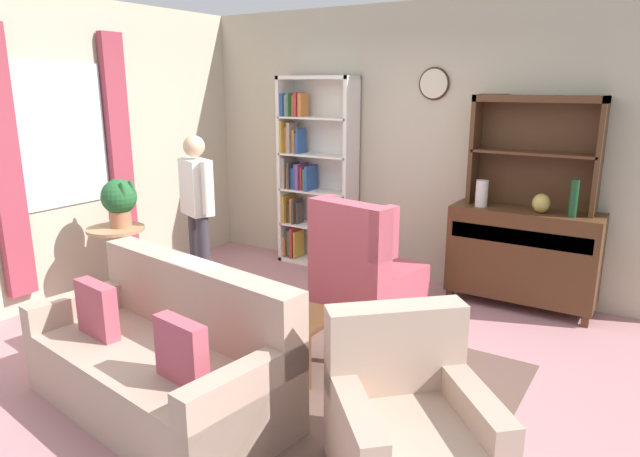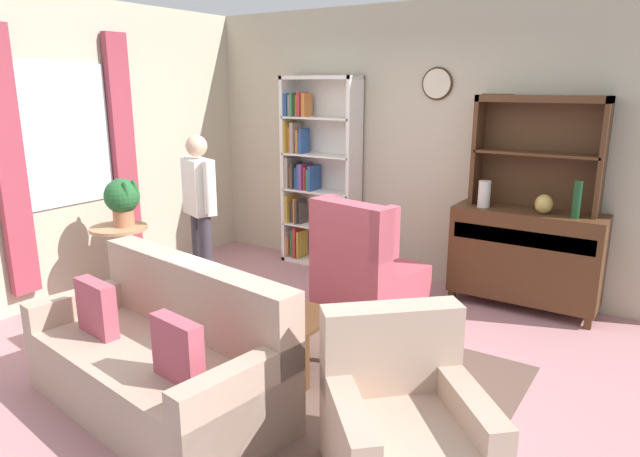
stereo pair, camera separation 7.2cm
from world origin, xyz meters
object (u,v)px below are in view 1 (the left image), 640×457
object	(u,v)px
sideboard_hutch	(536,137)
armchair_floral	(409,432)
vase_round	(541,203)
person_reading	(197,205)
book_stack	(262,303)
bookshelf	(312,173)
potted_plant_small	(141,298)
sideboard	(522,253)
coffee_table	(281,319)
vase_tall	(482,193)
bottle_wine	(574,199)
couch_floral	(164,362)
wingback_chair	(363,272)
potted_plant_large	(119,199)
plant_stand	(118,256)

from	to	relation	value
sideboard_hutch	armchair_floral	distance (m)	3.15
vase_round	person_reading	size ratio (longest dim) A/B	0.11
vase_round	book_stack	xyz separation A→B (m)	(-1.49, -2.05, -0.55)
bookshelf	potted_plant_small	xyz separation A→B (m)	(-0.43, -2.12, -0.89)
bookshelf	sideboard_hutch	bearing A→B (deg)	0.59
sideboard	coffee_table	distance (m)	2.42
vase_tall	bottle_wine	xyz separation A→B (m)	(0.78, -0.01, 0.04)
vase_tall	couch_floral	xyz separation A→B (m)	(-1.11, -2.87, -0.73)
sideboard	couch_floral	xyz separation A→B (m)	(-1.50, -2.95, -0.20)
bookshelf	book_stack	size ratio (longest dim) A/B	9.62
vase_round	bottle_wine	xyz separation A→B (m)	(0.26, -0.02, 0.07)
vase_round	wingback_chair	xyz separation A→B (m)	(-1.29, -0.85, -0.62)
vase_round	armchair_floral	xyz separation A→B (m)	(-0.03, -2.71, -0.72)
sideboard	vase_round	size ratio (longest dim) A/B	7.65
sideboard_hutch	book_stack	bearing A→B (deg)	-121.43
sideboard_hutch	coffee_table	bearing A→B (deg)	-118.99
bookshelf	sideboard_hutch	world-z (taller)	bookshelf
sideboard	coffee_table	bearing A→B (deg)	-120.24
wingback_chair	potted_plant_large	bearing A→B (deg)	-155.23
sideboard_hutch	plant_stand	distance (m)	3.97
sideboard	potted_plant_small	distance (m)	3.47
vase_tall	wingback_chair	xyz separation A→B (m)	(-0.77, -0.84, -0.66)
sideboard_hutch	potted_plant_large	xyz separation A→B (m)	(-3.20, -1.97, -0.57)
vase_tall	vase_round	world-z (taller)	vase_tall
sideboard	plant_stand	size ratio (longest dim) A/B	1.79
sideboard_hutch	person_reading	xyz separation A→B (m)	(-2.68, -1.50, -0.65)
bookshelf	sideboard_hutch	xyz separation A→B (m)	(2.36, 0.02, 0.51)
coffee_table	book_stack	size ratio (longest dim) A/B	3.66
wingback_chair	sideboard	bearing A→B (deg)	38.30
sideboard	sideboard_hutch	xyz separation A→B (m)	(0.00, 0.11, 1.05)
sideboard	bottle_wine	distance (m)	0.70
coffee_table	vase_round	bearing A→B (deg)	56.31
vase_round	book_stack	size ratio (longest dim) A/B	0.78
bookshelf	book_stack	distance (m)	2.49
sideboard	bottle_wine	world-z (taller)	bottle_wine
vase_tall	wingback_chair	bearing A→B (deg)	-132.65
potted_plant_small	wingback_chair	bearing A→B (deg)	34.43
bookshelf	person_reading	distance (m)	1.52
potted_plant_small	coffee_table	world-z (taller)	coffee_table
book_stack	plant_stand	bearing A→B (deg)	173.55
vase_tall	couch_floral	bearing A→B (deg)	-111.19
wingback_chair	potted_plant_small	bearing A→B (deg)	-145.57
sideboard_hutch	potted_plant_large	world-z (taller)	sideboard_hutch
bottle_wine	armchair_floral	xyz separation A→B (m)	(-0.29, -2.68, -0.79)
coffee_table	potted_plant_large	bearing A→B (deg)	173.45
bottle_wine	couch_floral	size ratio (longest dim) A/B	0.17
couch_floral	armchair_floral	distance (m)	1.61
plant_stand	couch_floral	bearing A→B (deg)	-31.03
plant_stand	potted_plant_large	size ratio (longest dim) A/B	1.62
vase_tall	potted_plant_large	xyz separation A→B (m)	(-2.81, -1.78, -0.05)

